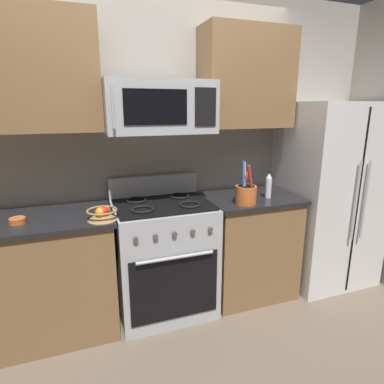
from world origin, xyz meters
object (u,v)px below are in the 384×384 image
(refrigerator, at_px, (328,195))
(prep_bowl, at_px, (17,220))
(utensil_crock, at_px, (246,194))
(fruit_basket, at_px, (102,214))
(range_oven, at_px, (164,256))
(microwave, at_px, (159,107))
(bottle_vinegar, at_px, (268,185))

(refrigerator, bearing_deg, prep_bowl, -178.74)
(utensil_crock, relative_size, fruit_basket, 1.67)
(range_oven, height_order, refrigerator, refrigerator)
(refrigerator, distance_m, microwave, 1.80)
(refrigerator, distance_m, utensil_crock, 1.00)
(range_oven, distance_m, microwave, 1.18)
(refrigerator, bearing_deg, bottle_vinegar, -174.05)
(utensil_crock, bearing_deg, range_oven, 163.69)
(refrigerator, relative_size, utensil_crock, 4.94)
(refrigerator, xyz_separation_m, fruit_basket, (-2.08, -0.17, 0.10))
(range_oven, distance_m, fruit_basket, 0.70)
(range_oven, xyz_separation_m, fruit_basket, (-0.47, -0.19, 0.48))
(microwave, height_order, utensil_crock, microwave)
(fruit_basket, bearing_deg, utensil_crock, 0.29)
(fruit_basket, xyz_separation_m, bottle_vinegar, (1.37, 0.10, 0.06))
(range_oven, bearing_deg, fruit_basket, -157.86)
(range_oven, height_order, prep_bowl, range_oven)
(utensil_crock, bearing_deg, microwave, 161.47)
(refrigerator, distance_m, fruit_basket, 2.09)
(microwave, relative_size, bottle_vinegar, 3.42)
(fruit_basket, xyz_separation_m, prep_bowl, (-0.53, 0.12, -0.02))
(range_oven, xyz_separation_m, refrigerator, (1.61, -0.02, 0.38))
(range_oven, height_order, fruit_basket, range_oven)
(utensil_crock, distance_m, fruit_basket, 1.10)
(microwave, relative_size, utensil_crock, 2.31)
(microwave, xyz_separation_m, prep_bowl, (-1.00, -0.10, -0.72))
(range_oven, distance_m, bottle_vinegar, 1.06)
(refrigerator, height_order, utensil_crock, refrigerator)
(refrigerator, distance_m, bottle_vinegar, 0.73)
(utensil_crock, relative_size, bottle_vinegar, 1.48)
(range_oven, bearing_deg, microwave, 90.00)
(bottle_vinegar, bearing_deg, utensil_crock, -160.63)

